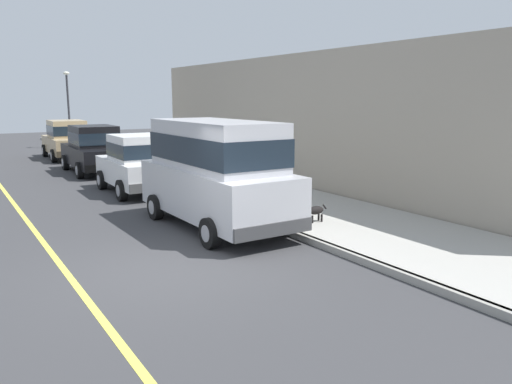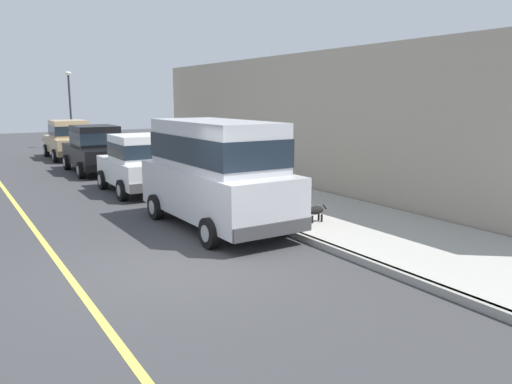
# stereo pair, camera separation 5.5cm
# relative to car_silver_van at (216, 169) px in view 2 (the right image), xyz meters

# --- Properties ---
(ground_plane) EXTENTS (80.00, 80.00, 0.00)m
(ground_plane) POSITION_rel_car_silver_van_xyz_m (-2.18, -2.25, -1.39)
(ground_plane) COLOR #38383A
(curb) EXTENTS (0.16, 64.00, 0.14)m
(curb) POSITION_rel_car_silver_van_xyz_m (1.02, -2.25, -1.32)
(curb) COLOR gray
(curb) RESTS_ON ground
(sidewalk) EXTENTS (3.60, 64.00, 0.14)m
(sidewalk) POSITION_rel_car_silver_van_xyz_m (2.82, -2.25, -1.32)
(sidewalk) COLOR #A8A59E
(sidewalk) RESTS_ON ground
(lane_centre_line) EXTENTS (0.12, 57.60, 0.01)m
(lane_centre_line) POSITION_rel_car_silver_van_xyz_m (-3.78, -2.25, -1.39)
(lane_centre_line) COLOR #E0D64C
(lane_centre_line) RESTS_ON ground
(car_silver_van) EXTENTS (2.18, 4.92, 2.52)m
(car_silver_van) POSITION_rel_car_silver_van_xyz_m (0.00, 0.00, 0.00)
(car_silver_van) COLOR #BCBCC1
(car_silver_van) RESTS_ON ground
(car_white_hatchback) EXTENTS (2.01, 3.83, 1.88)m
(car_white_hatchback) POSITION_rel_car_silver_van_xyz_m (-0.09, 5.25, -0.42)
(car_white_hatchback) COLOR white
(car_white_hatchback) RESTS_ON ground
(car_black_sedan) EXTENTS (2.11, 4.64, 1.92)m
(car_black_sedan) POSITION_rel_car_silver_van_xyz_m (-0.09, 10.57, -0.41)
(car_black_sedan) COLOR black
(car_black_sedan) RESTS_ON ground
(car_tan_sedan) EXTENTS (2.14, 4.65, 1.92)m
(car_tan_sedan) POSITION_rel_car_silver_van_xyz_m (0.04, 16.18, -0.41)
(car_tan_sedan) COLOR tan
(car_tan_sedan) RESTS_ON ground
(dog_black) EXTENTS (0.76, 0.22, 0.49)m
(dog_black) POSITION_rel_car_silver_van_xyz_m (1.88, -1.33, -0.97)
(dog_black) COLOR black
(dog_black) RESTS_ON sidewalk
(fire_hydrant) EXTENTS (0.34, 0.24, 0.72)m
(fire_hydrant) POSITION_rel_car_silver_van_xyz_m (1.47, 1.20, -0.92)
(fire_hydrant) COLOR gold
(fire_hydrant) RESTS_ON sidewalk
(street_lamp) EXTENTS (0.36, 0.36, 4.42)m
(street_lamp) POSITION_rel_car_silver_van_xyz_m (1.37, 21.64, 1.51)
(street_lamp) COLOR #2D2D33
(street_lamp) RESTS_ON sidewalk
(building_facade) EXTENTS (0.50, 20.00, 4.47)m
(building_facade) POSITION_rel_car_silver_van_xyz_m (4.92, 3.60, 0.84)
(building_facade) COLOR #9E9384
(building_facade) RESTS_ON ground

